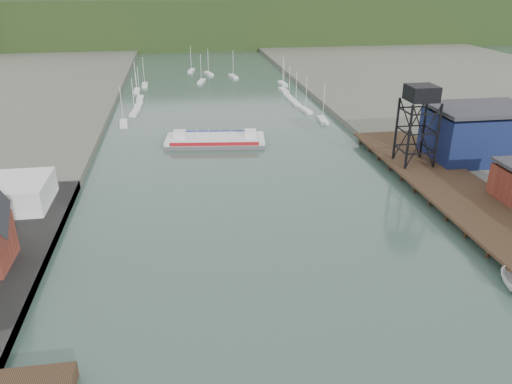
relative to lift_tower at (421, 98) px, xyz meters
name	(u,v)px	position (x,y,z in m)	size (l,w,h in m)	color
east_pier	(453,187)	(2.00, -13.00, -13.75)	(14.00, 70.00, 2.45)	black
lift_tower	(421,98)	(0.00, 0.00, 0.00)	(6.50, 6.50, 16.00)	black
blue_shed	(478,134)	(15.00, 2.00, -8.59)	(20.50, 14.50, 11.30)	#0D1D3C
marina_sailboats	(214,93)	(-34.92, 80.46, -15.30)	(57.71, 92.65, 0.90)	silver
distant_hills	(187,22)	(-38.98, 243.35, -5.27)	(500.00, 120.00, 80.00)	black
chain_ferry	(215,140)	(-38.96, 25.27, -14.67)	(24.70, 12.22, 3.42)	#515053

